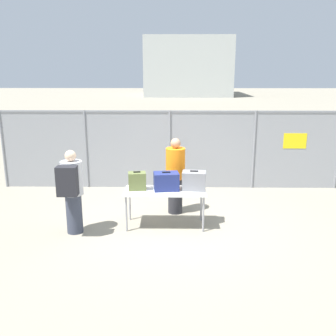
{
  "coord_description": "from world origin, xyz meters",
  "views": [
    {
      "loc": [
        0.09,
        -7.07,
        3.06
      ],
      "look_at": [
        -0.02,
        0.59,
        1.05
      ],
      "focal_mm": 40.0,
      "sensor_mm": 36.0,
      "label": 1
    }
  ],
  "objects_px": {
    "traveler_hooded": "(72,189)",
    "suitcase_navy": "(166,181)",
    "utility_trailer": "(222,161)",
    "suitcase_olive": "(137,181)",
    "suitcase_grey": "(194,181)",
    "security_worker_near": "(175,175)",
    "inspection_table": "(165,194)"
  },
  "relations": [
    {
      "from": "suitcase_grey",
      "to": "utility_trailer",
      "type": "bearing_deg",
      "value": 74.69
    },
    {
      "from": "suitcase_navy",
      "to": "security_worker_near",
      "type": "relative_size",
      "value": 0.32
    },
    {
      "from": "traveler_hooded",
      "to": "security_worker_near",
      "type": "xyz_separation_m",
      "value": [
        1.95,
        1.13,
        -0.03
      ]
    },
    {
      "from": "suitcase_navy",
      "to": "suitcase_grey",
      "type": "distance_m",
      "value": 0.55
    },
    {
      "from": "security_worker_near",
      "to": "utility_trailer",
      "type": "xyz_separation_m",
      "value": [
        1.45,
        3.31,
        -0.5
      ]
    },
    {
      "from": "security_worker_near",
      "to": "suitcase_grey",
      "type": "bearing_deg",
      "value": 114.93
    },
    {
      "from": "suitcase_navy",
      "to": "utility_trailer",
      "type": "distance_m",
      "value": 4.35
    },
    {
      "from": "suitcase_grey",
      "to": "traveler_hooded",
      "type": "xyz_separation_m",
      "value": [
        -2.32,
        -0.47,
        -0.03
      ]
    },
    {
      "from": "suitcase_olive",
      "to": "suitcase_grey",
      "type": "distance_m",
      "value": 1.13
    },
    {
      "from": "inspection_table",
      "to": "suitcase_olive",
      "type": "height_order",
      "value": "suitcase_olive"
    },
    {
      "from": "suitcase_olive",
      "to": "utility_trailer",
      "type": "relative_size",
      "value": 0.1
    },
    {
      "from": "suitcase_grey",
      "to": "security_worker_near",
      "type": "height_order",
      "value": "security_worker_near"
    },
    {
      "from": "inspection_table",
      "to": "security_worker_near",
      "type": "bearing_deg",
      "value": 74.09
    },
    {
      "from": "suitcase_navy",
      "to": "traveler_hooded",
      "type": "xyz_separation_m",
      "value": [
        -1.77,
        -0.45,
        -0.03
      ]
    },
    {
      "from": "suitcase_navy",
      "to": "suitcase_grey",
      "type": "xyz_separation_m",
      "value": [
        0.55,
        0.03,
        0.01
      ]
    },
    {
      "from": "suitcase_navy",
      "to": "utility_trailer",
      "type": "height_order",
      "value": "suitcase_navy"
    },
    {
      "from": "suitcase_olive",
      "to": "traveler_hooded",
      "type": "xyz_separation_m",
      "value": [
        -1.19,
        -0.46,
        -0.03
      ]
    },
    {
      "from": "traveler_hooded",
      "to": "utility_trailer",
      "type": "bearing_deg",
      "value": 51.83
    },
    {
      "from": "suitcase_navy",
      "to": "inspection_table",
      "type": "bearing_deg",
      "value": -115.71
    },
    {
      "from": "suitcase_navy",
      "to": "utility_trailer",
      "type": "bearing_deg",
      "value": 67.7
    },
    {
      "from": "inspection_table",
      "to": "suitcase_grey",
      "type": "distance_m",
      "value": 0.63
    },
    {
      "from": "security_worker_near",
      "to": "utility_trailer",
      "type": "height_order",
      "value": "security_worker_near"
    },
    {
      "from": "inspection_table",
      "to": "traveler_hooded",
      "type": "distance_m",
      "value": 1.81
    },
    {
      "from": "inspection_table",
      "to": "suitcase_grey",
      "type": "height_order",
      "value": "suitcase_grey"
    },
    {
      "from": "suitcase_navy",
      "to": "utility_trailer",
      "type": "xyz_separation_m",
      "value": [
        1.64,
        3.99,
        -0.56
      ]
    },
    {
      "from": "utility_trailer",
      "to": "traveler_hooded",
      "type": "bearing_deg",
      "value": -127.49
    },
    {
      "from": "security_worker_near",
      "to": "inspection_table",
      "type": "bearing_deg",
      "value": 69.7
    },
    {
      "from": "traveler_hooded",
      "to": "security_worker_near",
      "type": "distance_m",
      "value": 2.26
    },
    {
      "from": "traveler_hooded",
      "to": "suitcase_navy",
      "type": "bearing_deg",
      "value": 13.55
    },
    {
      "from": "inspection_table",
      "to": "security_worker_near",
      "type": "height_order",
      "value": "security_worker_near"
    },
    {
      "from": "inspection_table",
      "to": "suitcase_olive",
      "type": "xyz_separation_m",
      "value": [
        -0.56,
        0.06,
        0.24
      ]
    },
    {
      "from": "suitcase_grey",
      "to": "traveler_hooded",
      "type": "relative_size",
      "value": 0.3
    }
  ]
}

